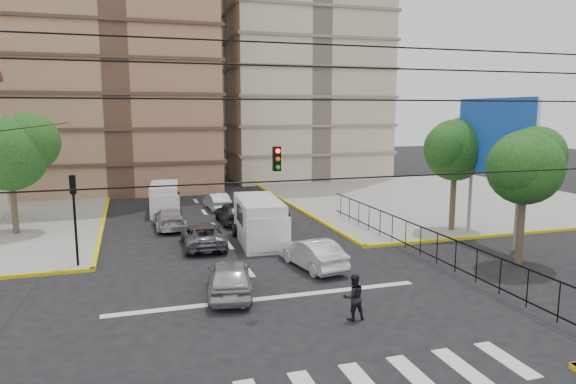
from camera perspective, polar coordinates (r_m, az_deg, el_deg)
name	(u,v)px	position (r m, az deg, el deg)	size (l,w,h in m)	color
ground	(277,309)	(20.26, -1.20, -12.86)	(160.00, 160.00, 0.00)	black
sidewalk_ne	(435,198)	(46.25, 16.04, -0.64)	(26.00, 26.00, 0.15)	gray
stop_line	(269,298)	(21.34, -2.11, -11.69)	(13.00, 0.40, 0.01)	silver
park_fence	(420,258)	(27.70, 14.44, -7.09)	(0.10, 22.50, 1.66)	black
billboard	(495,139)	(31.09, 22.05, 5.51)	(0.36, 6.20, 8.10)	slate
tree_park_a	(526,164)	(27.26, 24.96, 2.83)	(4.41, 3.60, 6.83)	#473828
tree_park_c	(457,147)	(33.31, 18.22, 4.76)	(4.65, 3.80, 7.25)	#473828
tree_tudor	(11,150)	(34.83, -28.38, 4.10)	(5.39, 4.40, 7.43)	#473828
traffic_light_nw	(74,205)	(26.39, -22.68, -1.36)	(0.28, 0.22, 4.40)	black
traffic_light_hanging	(294,161)	(16.93, 0.63, 3.44)	(18.00, 9.12, 0.92)	black
van_right_lane	(260,222)	(29.33, -3.10, -3.40)	(2.66, 5.84, 2.56)	silver
van_left_lane	(165,200)	(38.83, -13.53, -0.83)	(2.36, 5.07, 2.22)	silver
car_silver_front_left	(229,277)	(21.63, -6.52, -9.35)	(1.78, 4.42, 1.51)	#B1B0B5
car_white_front_right	(312,253)	(25.02, 2.72, -6.82)	(1.53, 4.40, 1.45)	silver
car_grey_mid_left	(203,235)	(29.15, -9.46, -4.75)	(2.23, 4.84, 1.35)	slate
car_silver_rear_left	(169,218)	(34.08, -13.08, -2.88)	(1.86, 4.57, 1.33)	#BABABF
car_darkgrey_mid_right	(232,213)	(34.84, -6.19, -2.31)	(1.74, 4.32, 1.47)	#232325
car_white_rear_right	(217,201)	(40.00, -7.89, -1.01)	(1.36, 3.89, 1.28)	silver
pedestrian_crosswalk	(354,297)	(19.15, 7.30, -11.50)	(0.83, 0.65, 1.71)	black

